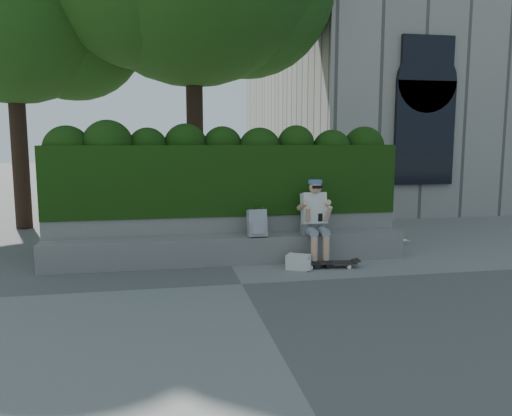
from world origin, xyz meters
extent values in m
plane|color=slate|center=(0.00, 0.00, 0.00)|extent=(80.00, 80.00, 0.00)
cube|color=gray|center=(0.00, 1.25, 0.23)|extent=(6.00, 0.45, 0.45)
cube|color=gray|center=(0.00, 1.73, 0.38)|extent=(6.00, 0.50, 0.75)
cube|color=black|center=(0.00, 1.95, 1.35)|extent=(6.00, 1.00, 1.20)
cylinder|color=black|center=(-0.28, 5.12, 1.84)|extent=(0.39, 0.39, 3.69)
cylinder|color=black|center=(-4.24, 5.43, 1.52)|extent=(0.36, 0.36, 3.03)
cube|color=gray|center=(1.41, 1.20, 0.56)|extent=(0.36, 0.26, 0.22)
cube|color=silver|center=(1.41, 1.13, 0.90)|extent=(0.40, 0.32, 0.55)
sphere|color=tan|center=(1.41, 1.06, 1.26)|extent=(0.21, 0.21, 0.21)
cylinder|color=slate|center=(1.41, 1.08, 1.35)|extent=(0.23, 0.23, 0.06)
cube|color=black|center=(1.41, 0.78, 0.80)|extent=(0.07, 0.02, 0.13)
cylinder|color=tan|center=(1.31, 0.76, 0.24)|extent=(0.11, 0.11, 0.47)
cylinder|color=tan|center=(1.51, 0.76, 0.24)|extent=(0.11, 0.11, 0.47)
cube|color=black|center=(1.31, 0.70, 0.05)|extent=(0.10, 0.26, 0.10)
cube|color=black|center=(1.51, 0.70, 0.05)|extent=(0.10, 0.26, 0.10)
cube|color=black|center=(1.53, 0.65, 0.08)|extent=(0.89, 0.33, 0.02)
cylinder|color=silver|center=(1.21, 0.59, 0.03)|extent=(0.06, 0.04, 0.06)
cylinder|color=silver|center=(1.23, 0.78, 0.03)|extent=(0.06, 0.04, 0.06)
cylinder|color=silver|center=(1.82, 0.51, 0.03)|extent=(0.06, 0.04, 0.06)
cylinder|color=silver|center=(1.84, 0.70, 0.03)|extent=(0.06, 0.04, 0.06)
cube|color=silver|center=(0.45, 1.15, 0.67)|extent=(0.32, 0.18, 0.45)
cube|color=silver|center=(1.02, 0.65, 0.12)|extent=(0.43, 0.40, 0.23)
camera|label=1|loc=(-1.09, -6.80, 2.04)|focal=35.00mm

